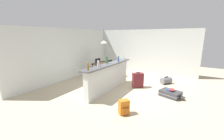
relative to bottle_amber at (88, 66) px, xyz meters
The scene contains 19 objects.
ground_plane 2.25m from the bottle_amber, 12.22° to the right, with size 13.00×13.00×0.05m, color #BCAD8E.
wall_back 3.23m from the bottle_amber, 55.28° to the left, with size 6.60×0.10×2.50m, color silver.
wall_right 4.89m from the bottle_amber, ahead, with size 0.10×6.00×2.50m, color silver.
partition_half_wall 1.41m from the bottle_amber, ahead, with size 2.80×0.20×1.04m, color silver.
bar_countertop 1.24m from the bottle_amber, ahead, with size 2.96×0.40×0.05m, color #4C4C51.
bottle_amber is the anchor object (origin of this frame).
bottle_white 0.58m from the bottle_amber, ahead, with size 0.08×0.08×0.22m, color silver.
bottle_green 1.23m from the bottle_amber, ahead, with size 0.07×0.07×0.26m, color #2D6B38.
bottle_blue 1.85m from the bottle_amber, ahead, with size 0.06×0.06×0.22m, color #284C89.
bottle_clear 2.45m from the bottle_amber, ahead, with size 0.07×0.07×0.21m, color silver.
dining_table 3.20m from the bottle_amber, 25.46° to the left, with size 1.10×0.80×0.74m.
dining_chair_near_partition 3.00m from the bottle_amber, 17.02° to the left, with size 0.48×0.48×0.93m.
dining_chair_far_side 3.55m from the bottle_amber, 32.60° to the left, with size 0.42×0.42×0.93m.
pendant_lamp 3.25m from the bottle_amber, 24.72° to the left, with size 0.34×0.34×0.77m.
suitcase_flat_charcoal 3.10m from the bottle_amber, 50.93° to the right, with size 0.68×0.89×0.22m.
backpack_orange 1.69m from the bottle_amber, 95.20° to the right, with size 0.34×0.34×0.42m.
duffel_bag_grey 3.88m from the bottle_amber, 29.19° to the right, with size 0.56×0.53×0.34m.
suitcase_upright_maroon 2.46m from the bottle_amber, 22.63° to the right, with size 0.47×0.49×0.67m.
book_stack 3.07m from the bottle_amber, 50.58° to the right, with size 0.26×0.25×0.07m.
Camera 1 is at (-5.33, -2.58, 2.16)m, focal length 23.43 mm.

